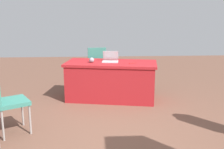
{
  "coord_description": "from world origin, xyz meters",
  "views": [
    {
      "loc": [
        0.16,
        3.59,
        1.76
      ],
      "look_at": [
        -0.05,
        -0.11,
        0.9
      ],
      "focal_mm": 43.49,
      "sensor_mm": 36.0,
      "label": 1
    }
  ],
  "objects_px": {
    "table_foreground": "(111,81)",
    "laptop_silver": "(110,60)",
    "chair_tucked_right": "(6,98)",
    "yarn_ball": "(92,60)",
    "chair_by_pillar": "(96,64)",
    "scissors_red": "(133,63)"
  },
  "relations": [
    {
      "from": "chair_by_pillar",
      "to": "scissors_red",
      "type": "distance_m",
      "value": 1.28
    },
    {
      "from": "chair_by_pillar",
      "to": "table_foreground",
      "type": "bearing_deg",
      "value": -79.14
    },
    {
      "from": "laptop_silver",
      "to": "yarn_ball",
      "type": "relative_size",
      "value": 3.41
    },
    {
      "from": "chair_tucked_right",
      "to": "yarn_ball",
      "type": "bearing_deg",
      "value": 111.39
    },
    {
      "from": "chair_by_pillar",
      "to": "laptop_silver",
      "type": "relative_size",
      "value": 2.76
    },
    {
      "from": "chair_by_pillar",
      "to": "yarn_ball",
      "type": "xyz_separation_m",
      "value": [
        0.09,
        0.91,
        0.26
      ]
    },
    {
      "from": "laptop_silver",
      "to": "scissors_red",
      "type": "relative_size",
      "value": 1.94
    },
    {
      "from": "table_foreground",
      "to": "laptop_silver",
      "type": "xyz_separation_m",
      "value": [
        0.01,
        -0.06,
        0.42
      ]
    },
    {
      "from": "scissors_red",
      "to": "chair_by_pillar",
      "type": "bearing_deg",
      "value": -91.23
    },
    {
      "from": "chair_tucked_right",
      "to": "scissors_red",
      "type": "xyz_separation_m",
      "value": [
        -2.01,
        -1.41,
        0.22
      ]
    },
    {
      "from": "scissors_red",
      "to": "table_foreground",
      "type": "bearing_deg",
      "value": -55.71
    },
    {
      "from": "chair_tucked_right",
      "to": "laptop_silver",
      "type": "bearing_deg",
      "value": 105.05
    },
    {
      "from": "chair_by_pillar",
      "to": "yarn_ball",
      "type": "relative_size",
      "value": 9.42
    },
    {
      "from": "table_foreground",
      "to": "yarn_ball",
      "type": "distance_m",
      "value": 0.58
    },
    {
      "from": "chair_by_pillar",
      "to": "yarn_ball",
      "type": "height_order",
      "value": "chair_by_pillar"
    },
    {
      "from": "chair_tucked_right",
      "to": "laptop_silver",
      "type": "distance_m",
      "value": 2.28
    },
    {
      "from": "table_foreground",
      "to": "yarn_ball",
      "type": "bearing_deg",
      "value": 3.0
    },
    {
      "from": "laptop_silver",
      "to": "yarn_ball",
      "type": "distance_m",
      "value": 0.39
    },
    {
      "from": "chair_tucked_right",
      "to": "chair_by_pillar",
      "type": "relative_size",
      "value": 0.99
    },
    {
      "from": "chair_by_pillar",
      "to": "scissors_red",
      "type": "height_order",
      "value": "chair_by_pillar"
    },
    {
      "from": "chair_by_pillar",
      "to": "chair_tucked_right",
      "type": "bearing_deg",
      "value": -125.37
    },
    {
      "from": "chair_by_pillar",
      "to": "laptop_silver",
      "type": "xyz_separation_m",
      "value": [
        -0.28,
        0.84,
        0.25
      ]
    }
  ]
}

